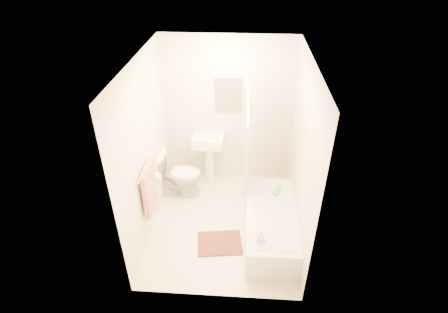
# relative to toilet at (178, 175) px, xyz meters

# --- Properties ---
(floor) EXTENTS (2.40, 2.40, 0.00)m
(floor) POSITION_rel_toilet_xyz_m (0.75, -0.65, -0.37)
(floor) COLOR beige
(floor) RESTS_ON ground
(ceiling) EXTENTS (2.40, 2.40, 0.00)m
(ceiling) POSITION_rel_toilet_xyz_m (0.75, -0.65, 2.03)
(ceiling) COLOR white
(ceiling) RESTS_ON ground
(wall_back) EXTENTS (2.00, 0.02, 2.40)m
(wall_back) POSITION_rel_toilet_xyz_m (0.75, 0.55, 0.83)
(wall_back) COLOR beige
(wall_back) RESTS_ON ground
(wall_left) EXTENTS (0.02, 2.40, 2.40)m
(wall_left) POSITION_rel_toilet_xyz_m (-0.25, -0.65, 0.83)
(wall_left) COLOR beige
(wall_left) RESTS_ON ground
(wall_right) EXTENTS (0.02, 2.40, 2.40)m
(wall_right) POSITION_rel_toilet_xyz_m (1.75, -0.65, 0.83)
(wall_right) COLOR beige
(wall_right) RESTS_ON ground
(mirror) EXTENTS (0.40, 0.03, 0.55)m
(mirror) POSITION_rel_toilet_xyz_m (0.75, 0.53, 1.13)
(mirror) COLOR white
(mirror) RESTS_ON wall_back
(curtain_rod) EXTENTS (0.03, 1.70, 0.03)m
(curtain_rod) POSITION_rel_toilet_xyz_m (1.05, -0.55, 1.63)
(curtain_rod) COLOR silver
(curtain_rod) RESTS_ON wall_back
(shower_curtain) EXTENTS (0.04, 0.80, 1.55)m
(shower_curtain) POSITION_rel_toilet_xyz_m (1.05, -0.15, 0.85)
(shower_curtain) COLOR silver
(shower_curtain) RESTS_ON curtain_rod
(towel_bar) EXTENTS (0.02, 0.60, 0.02)m
(towel_bar) POSITION_rel_toilet_xyz_m (-0.21, -0.90, 0.73)
(towel_bar) COLOR silver
(towel_bar) RESTS_ON wall_left
(towel) EXTENTS (0.06, 0.45, 0.66)m
(towel) POSITION_rel_toilet_xyz_m (-0.18, -0.90, 0.41)
(towel) COLOR #CC7266
(towel) RESTS_ON towel_bar
(toilet_paper) EXTENTS (0.11, 0.12, 0.12)m
(toilet_paper) POSITION_rel_toilet_xyz_m (-0.18, -0.53, 0.33)
(toilet_paper) COLOR white
(toilet_paper) RESTS_ON wall_left
(toilet) EXTENTS (0.76, 0.43, 0.74)m
(toilet) POSITION_rel_toilet_xyz_m (0.00, 0.00, 0.00)
(toilet) COLOR white
(toilet) RESTS_ON floor
(sink) EXTENTS (0.51, 0.42, 0.94)m
(sink) POSITION_rel_toilet_xyz_m (0.45, 0.41, 0.10)
(sink) COLOR white
(sink) RESTS_ON floor
(bathtub) EXTENTS (0.67, 1.52, 0.43)m
(bathtub) POSITION_rel_toilet_xyz_m (1.42, -0.85, -0.16)
(bathtub) COLOR white
(bathtub) RESTS_ON floor
(bath_mat) EXTENTS (0.65, 0.52, 0.02)m
(bath_mat) POSITION_rel_toilet_xyz_m (0.73, -1.04, -0.36)
(bath_mat) COLOR #47271B
(bath_mat) RESTS_ON floor
(soap_bottle) EXTENTS (0.09, 0.09, 0.19)m
(soap_bottle) POSITION_rel_toilet_xyz_m (1.26, -1.36, 0.15)
(soap_bottle) COLOR silver
(soap_bottle) RESTS_ON bathtub
(scrub_brush) EXTENTS (0.13, 0.22, 0.04)m
(scrub_brush) POSITION_rel_toilet_xyz_m (1.52, -0.41, 0.08)
(scrub_brush) COLOR #41BD5B
(scrub_brush) RESTS_ON bathtub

